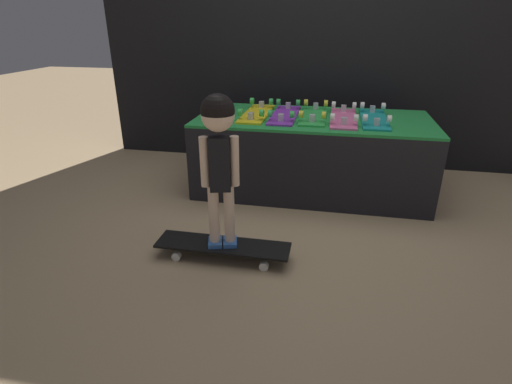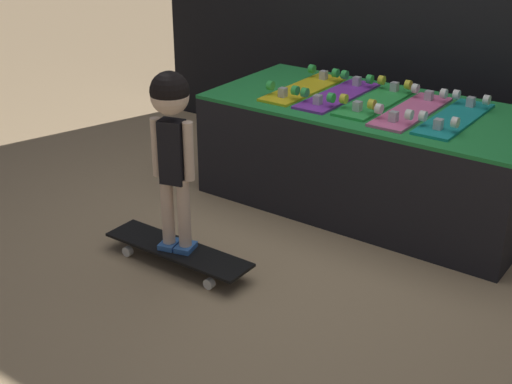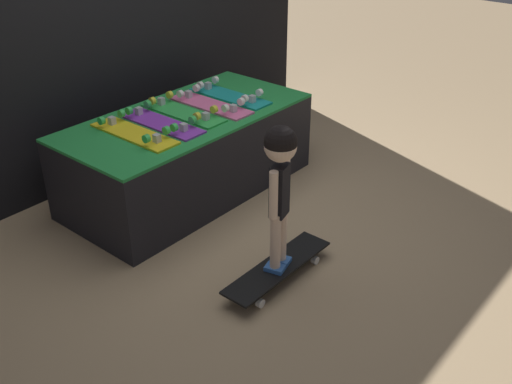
{
  "view_description": "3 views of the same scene",
  "coord_description": "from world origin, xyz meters",
  "px_view_note": "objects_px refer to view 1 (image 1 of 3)",
  "views": [
    {
      "loc": [
        0.16,
        -2.59,
        1.32
      ],
      "look_at": [
        -0.3,
        -0.3,
        0.29
      ],
      "focal_mm": 28.0,
      "sensor_mm": 36.0,
      "label": 1
    },
    {
      "loc": [
        1.64,
        -2.88,
        1.77
      ],
      "look_at": [
        -0.17,
        -0.35,
        0.35
      ],
      "focal_mm": 50.0,
      "sensor_mm": 36.0,
      "label": 2
    },
    {
      "loc": [
        -2.67,
        -2.36,
        2.16
      ],
      "look_at": [
        -0.16,
        -0.26,
        0.33
      ],
      "focal_mm": 42.0,
      "sensor_mm": 36.0,
      "label": 3
    }
  ],
  "objects_px": {
    "skateboard_green_on_rack": "(314,114)",
    "skateboard_purple_on_rack": "(285,114)",
    "skateboard_on_floor": "(223,246)",
    "skateboard_yellow_on_rack": "(257,113)",
    "skateboard_pink_on_rack": "(344,117)",
    "child": "(219,144)",
    "skateboard_teal_on_rack": "(374,118)"
  },
  "relations": [
    {
      "from": "skateboard_green_on_rack",
      "to": "skateboard_purple_on_rack",
      "type": "bearing_deg",
      "value": -174.34
    },
    {
      "from": "skateboard_green_on_rack",
      "to": "skateboard_on_floor",
      "type": "distance_m",
      "value": 1.37
    },
    {
      "from": "skateboard_yellow_on_rack",
      "to": "skateboard_pink_on_rack",
      "type": "relative_size",
      "value": 1.0
    },
    {
      "from": "skateboard_yellow_on_rack",
      "to": "skateboard_pink_on_rack",
      "type": "xyz_separation_m",
      "value": [
        0.68,
        -0.03,
        0.0
      ]
    },
    {
      "from": "skateboard_yellow_on_rack",
      "to": "skateboard_on_floor",
      "type": "distance_m",
      "value": 1.29
    },
    {
      "from": "skateboard_yellow_on_rack",
      "to": "child",
      "type": "height_order",
      "value": "child"
    },
    {
      "from": "skateboard_pink_on_rack",
      "to": "skateboard_teal_on_rack",
      "type": "height_order",
      "value": "same"
    },
    {
      "from": "skateboard_green_on_rack",
      "to": "child",
      "type": "bearing_deg",
      "value": -109.82
    },
    {
      "from": "skateboard_teal_on_rack",
      "to": "child",
      "type": "height_order",
      "value": "child"
    },
    {
      "from": "skateboard_yellow_on_rack",
      "to": "skateboard_teal_on_rack",
      "type": "bearing_deg",
      "value": -0.42
    },
    {
      "from": "skateboard_yellow_on_rack",
      "to": "skateboard_on_floor",
      "type": "bearing_deg",
      "value": -88.67
    },
    {
      "from": "child",
      "to": "skateboard_yellow_on_rack",
      "type": "bearing_deg",
      "value": 76.45
    },
    {
      "from": "skateboard_green_on_rack",
      "to": "skateboard_on_floor",
      "type": "xyz_separation_m",
      "value": [
        -0.43,
        -1.19,
        -0.54
      ]
    },
    {
      "from": "skateboard_on_floor",
      "to": "child",
      "type": "distance_m",
      "value": 0.63
    },
    {
      "from": "skateboard_yellow_on_rack",
      "to": "skateboard_purple_on_rack",
      "type": "distance_m",
      "value": 0.23
    },
    {
      "from": "skateboard_purple_on_rack",
      "to": "child",
      "type": "relative_size",
      "value": 0.77
    },
    {
      "from": "skateboard_purple_on_rack",
      "to": "child",
      "type": "xyz_separation_m",
      "value": [
        -0.2,
        -1.16,
        0.09
      ]
    },
    {
      "from": "skateboard_purple_on_rack",
      "to": "skateboard_green_on_rack",
      "type": "xyz_separation_m",
      "value": [
        0.23,
        0.02,
        0.0
      ]
    },
    {
      "from": "skateboard_pink_on_rack",
      "to": "skateboard_on_floor",
      "type": "distance_m",
      "value": 1.42
    },
    {
      "from": "skateboard_on_floor",
      "to": "child",
      "type": "xyz_separation_m",
      "value": [
        0.0,
        0.0,
        0.63
      ]
    },
    {
      "from": "skateboard_teal_on_rack",
      "to": "skateboard_on_floor",
      "type": "height_order",
      "value": "skateboard_teal_on_rack"
    },
    {
      "from": "skateboard_pink_on_rack",
      "to": "skateboard_teal_on_rack",
      "type": "xyz_separation_m",
      "value": [
        0.23,
        0.02,
        0.0
      ]
    },
    {
      "from": "skateboard_purple_on_rack",
      "to": "skateboard_pink_on_rack",
      "type": "distance_m",
      "value": 0.46
    },
    {
      "from": "skateboard_pink_on_rack",
      "to": "skateboard_teal_on_rack",
      "type": "distance_m",
      "value": 0.23
    },
    {
      "from": "skateboard_on_floor",
      "to": "child",
      "type": "bearing_deg",
      "value": 80.54
    },
    {
      "from": "skateboard_yellow_on_rack",
      "to": "skateboard_purple_on_rack",
      "type": "xyz_separation_m",
      "value": [
        0.23,
        -0.0,
        0.0
      ]
    },
    {
      "from": "skateboard_teal_on_rack",
      "to": "skateboard_on_floor",
      "type": "relative_size",
      "value": 0.85
    },
    {
      "from": "skateboard_purple_on_rack",
      "to": "skateboard_pink_on_rack",
      "type": "relative_size",
      "value": 1.0
    },
    {
      "from": "child",
      "to": "skateboard_green_on_rack",
      "type": "bearing_deg",
      "value": 55.3
    },
    {
      "from": "skateboard_purple_on_rack",
      "to": "skateboard_teal_on_rack",
      "type": "distance_m",
      "value": 0.68
    },
    {
      "from": "skateboard_purple_on_rack",
      "to": "skateboard_pink_on_rack",
      "type": "height_order",
      "value": "same"
    },
    {
      "from": "skateboard_on_floor",
      "to": "skateboard_green_on_rack",
      "type": "bearing_deg",
      "value": 70.18
    }
  ]
}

